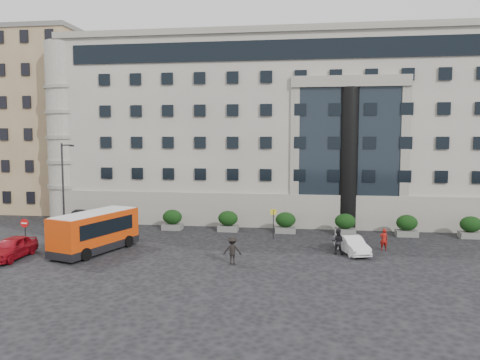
% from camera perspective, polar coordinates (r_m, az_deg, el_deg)
% --- Properties ---
extents(ground, '(120.00, 120.00, 0.00)m').
position_cam_1_polar(ground, '(35.45, -5.49, -8.66)').
color(ground, black).
rests_on(ground, ground).
extents(civic_building, '(44.00, 24.00, 18.00)m').
position_cam_1_polar(civic_building, '(55.49, 5.85, 5.75)').
color(civic_building, gray).
rests_on(civic_building, ground).
extents(entrance_column, '(1.80, 1.80, 13.00)m').
position_cam_1_polar(entrance_column, '(43.98, 13.09, 2.50)').
color(entrance_column, black).
rests_on(entrance_column, ground).
extents(apartment_near, '(14.00, 14.00, 20.00)m').
position_cam_1_polar(apartment_near, '(62.34, -23.14, 6.22)').
color(apartment_near, '#967657').
rests_on(apartment_near, ground).
extents(apartment_far, '(13.00, 13.00, 22.00)m').
position_cam_1_polar(apartment_far, '(79.63, -18.31, 6.80)').
color(apartment_far, '#786146').
rests_on(apartment_far, ground).
extents(hedge_a, '(1.80, 1.26, 1.84)m').
position_cam_1_polar(hedge_a, '(43.65, -8.25, -4.80)').
color(hedge_a, '#5C5C5A').
rests_on(hedge_a, ground).
extents(hedge_b, '(1.80, 1.26, 1.84)m').
position_cam_1_polar(hedge_b, '(42.50, -1.47, -5.02)').
color(hedge_b, '#5C5C5A').
rests_on(hedge_b, ground).
extents(hedge_c, '(1.80, 1.26, 1.84)m').
position_cam_1_polar(hedge_c, '(41.98, 5.58, -5.17)').
color(hedge_c, '#5C5C5A').
rests_on(hedge_c, ground).
extents(hedge_d, '(1.80, 1.26, 1.84)m').
position_cam_1_polar(hedge_d, '(42.10, 12.69, -5.25)').
color(hedge_d, '#5C5C5A').
rests_on(hedge_d, ground).
extents(hedge_e, '(1.80, 1.26, 1.84)m').
position_cam_1_polar(hedge_e, '(42.85, 19.67, -5.24)').
color(hedge_e, '#5C5C5A').
rests_on(hedge_e, ground).
extents(hedge_f, '(1.80, 1.26, 1.84)m').
position_cam_1_polar(hedge_f, '(44.21, 26.31, -5.17)').
color(hedge_f, '#5C5C5A').
rests_on(hedge_f, ground).
extents(street_lamp, '(1.16, 0.18, 8.00)m').
position_cam_1_polar(street_lamp, '(41.78, -20.69, -0.77)').
color(street_lamp, '#262628').
rests_on(street_lamp, ground).
extents(bus_stop_sign, '(0.50, 0.08, 2.52)m').
position_cam_1_polar(bus_stop_sign, '(39.13, 4.09, -4.73)').
color(bus_stop_sign, '#262628').
rests_on(bus_stop_sign, ground).
extents(no_entry_sign, '(0.64, 0.16, 2.32)m').
position_cam_1_polar(no_entry_sign, '(39.26, -24.76, -5.30)').
color(no_entry_sign, '#262628').
rests_on(no_entry_sign, ground).
extents(minibus, '(4.53, 7.53, 2.97)m').
position_cam_1_polar(minibus, '(36.45, -17.25, -5.85)').
color(minibus, '#CA3909').
rests_on(minibus, ground).
extents(red_truck, '(3.68, 6.01, 3.01)m').
position_cam_1_polar(red_truck, '(55.97, -17.46, -2.13)').
color(red_truck, maroon).
rests_on(red_truck, ground).
extents(parked_car_a, '(1.97, 4.60, 1.55)m').
position_cam_1_polar(parked_car_a, '(36.80, -26.09, -7.43)').
color(parked_car_a, maroon).
rests_on(parked_car_a, ground).
extents(parked_car_b, '(2.03, 4.23, 1.34)m').
position_cam_1_polar(parked_car_b, '(44.87, -18.44, -5.08)').
color(parked_car_b, black).
rests_on(parked_car_b, ground).
extents(parked_car_c, '(2.68, 4.96, 1.37)m').
position_cam_1_polar(parked_car_c, '(48.46, -19.07, -4.32)').
color(parked_car_c, black).
rests_on(parked_car_c, ground).
extents(parked_car_d, '(3.09, 5.31, 1.39)m').
position_cam_1_polar(parked_car_d, '(53.23, -16.22, -3.39)').
color(parked_car_d, black).
rests_on(parked_car_d, ground).
extents(white_taxi, '(2.50, 4.17, 1.30)m').
position_cam_1_polar(white_taxi, '(35.52, 13.51, -7.68)').
color(white_taxi, silver).
rests_on(white_taxi, ground).
extents(pedestrian_a, '(0.65, 0.46, 1.66)m').
position_cam_1_polar(pedestrian_a, '(37.06, 17.12, -6.94)').
color(pedestrian_a, maroon).
rests_on(pedestrian_a, ground).
extents(pedestrian_b, '(1.04, 0.88, 1.88)m').
position_cam_1_polar(pedestrian_b, '(34.97, 11.81, -7.36)').
color(pedestrian_b, black).
rests_on(pedestrian_b, ground).
extents(pedestrian_c, '(1.30, 0.86, 1.88)m').
position_cam_1_polar(pedestrian_c, '(31.70, -0.94, -8.57)').
color(pedestrian_c, black).
rests_on(pedestrian_c, ground).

